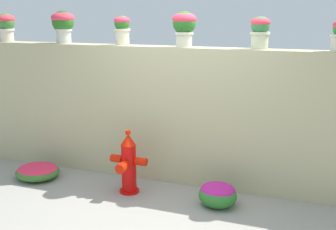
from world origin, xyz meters
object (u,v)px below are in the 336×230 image
Objects in this scene: fire_hydrant at (128,164)px; flower_bush_right at (218,194)px; potted_plant_0 at (6,24)px; potted_plant_2 at (122,28)px; potted_plant_1 at (63,23)px; potted_plant_4 at (260,30)px; flower_bush_left at (38,171)px; potted_plant_3 at (184,25)px.

fire_hydrant reaches higher than flower_bush_right.
potted_plant_2 is (1.96, -0.01, -0.02)m from potted_plant_0.
flower_bush_right is (2.47, -0.64, -1.97)m from potted_plant_1.
potted_plant_1 reaches higher than fire_hydrant.
potted_plant_4 is 3.56m from flower_bush_left.
potted_plant_3 is at bearing -1.81° from potted_plant_1.
fire_hydrant is (-1.49, -0.65, -1.68)m from potted_plant_4.
flower_bush_left is (-1.95, -0.61, -2.01)m from potted_plant_3.
flower_bush_left is (-2.89, -0.67, -1.96)m from potted_plant_4.
potted_plant_1 is at bearing 165.46° from flower_bush_right.
potted_plant_0 is 0.67× the size of flower_bush_left.
flower_bush_right is at bearing -14.54° from potted_plant_1.
fire_hydrant is at bearing 0.47° from flower_bush_left.
potted_plant_3 reaches higher than fire_hydrant.
fire_hydrant is at bearing -60.84° from potted_plant_2.
potted_plant_4 reaches higher than fire_hydrant.
potted_plant_3 is at bearing 47.89° from fire_hydrant.
potted_plant_0 is 4.05m from flower_bush_right.
fire_hydrant is (2.33, -0.66, -1.71)m from potted_plant_0.
fire_hydrant is 1.79× the size of flower_bush_right.
potted_plant_0 is 3.81m from potted_plant_4.
flower_bush_right is at bearing -10.52° from potted_plant_0.
potted_plant_3 is 0.95m from potted_plant_4.
potted_plant_1 is at bearing -0.47° from potted_plant_0.
flower_bush_right is (1.17, 0.01, -0.22)m from fire_hydrant.
flower_bush_right is at bearing -115.94° from potted_plant_4.
potted_plant_1 is 1.16× the size of potted_plant_2.
flower_bush_left is at bearing -36.40° from potted_plant_0.
potted_plant_4 is 2.04m from flower_bush_right.
potted_plant_3 reaches higher than potted_plant_0.
potted_plant_2 reaches higher than flower_bush_right.
flower_bush_right is at bearing -42.63° from potted_plant_3.
flower_bush_right reaches higher than flower_bush_left.
potted_plant_3 reaches higher than flower_bush_left.
potted_plant_2 is at bearing -0.00° from potted_plant_1.
flower_bush_right is (0.63, -0.58, -1.96)m from potted_plant_3.
potted_plant_0 is 1.96m from potted_plant_2.
potted_plant_3 is at bearing -1.33° from potted_plant_0.
potted_plant_4 is 0.62× the size of flower_bush_left.
potted_plant_3 is at bearing 137.37° from flower_bush_right.
potted_plant_4 is at bearing 3.45° from potted_plant_3.
potted_plant_2 is 1.85m from potted_plant_4.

